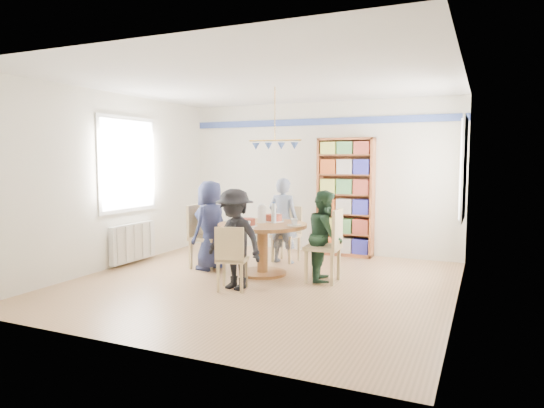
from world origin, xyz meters
The scene contains 14 objects.
ground centered at (0.00, 0.00, 0.00)m, with size 5.00×5.00×0.00m, color tan.
room_shell centered at (-0.26, 0.87, 1.65)m, with size 5.00×5.00×5.00m.
radiator centered at (-2.42, 0.30, 0.35)m, with size 0.12×1.00×0.60m.
dining_table centered at (-0.19, 0.48, 0.56)m, with size 1.30×1.30×0.75m.
chair_left centered at (-1.26, 0.52, 0.54)m, with size 0.44×0.44×0.98m.
chair_right centered at (0.84, 0.43, 0.56)m, with size 0.46×0.46×1.01m.
chair_far centered at (-0.21, 1.52, 0.50)m, with size 0.44×0.44×0.90m.
chair_near centered at (-0.17, -0.51, 0.46)m, with size 0.46×0.46×0.84m.
person_left centered at (-1.06, 0.46, 0.68)m, with size 0.66×0.43×1.36m, color #1A1E3A.
person_right centered at (0.76, 0.51, 0.63)m, with size 0.61×0.48×1.26m, color black.
person_far centered at (-0.22, 1.34, 0.69)m, with size 0.51×0.33×1.39m, color gray.
person_near centered at (-0.17, -0.40, 0.65)m, with size 0.84×0.48×1.31m, color black.
bookshelf centered at (0.54, 2.34, 1.01)m, with size 0.98×0.29×2.05m.
tableware centered at (-0.21, 0.50, 0.82)m, with size 1.20×1.20×0.32m.
Camera 1 is at (2.78, -5.85, 1.69)m, focal length 32.00 mm.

